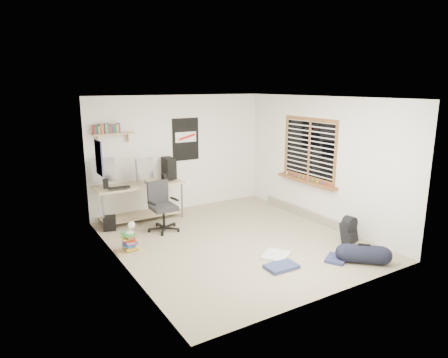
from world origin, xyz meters
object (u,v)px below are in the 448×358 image
desk (139,202)px  office_chair (163,206)px  backpack (349,232)px  book_stack (129,242)px  duffel_bag (363,254)px

desk → office_chair: size_ratio=1.85×
office_chair → backpack: bearing=-47.6°
office_chair → backpack: (2.53, -2.25, -0.29)m
office_chair → book_stack: office_chair is taller
office_chair → duffel_bag: bearing=-60.5°
duffel_bag → book_stack: bearing=-175.3°
office_chair → duffel_bag: size_ratio=1.66×
desk → office_chair: 0.89m
backpack → duffel_bag: (-0.44, -0.69, -0.06)m
office_chair → backpack: 3.39m
book_stack → office_chair: bearing=34.1°
backpack → book_stack: (-3.40, 1.65, -0.05)m
desk → duffel_bag: (2.26, -3.80, -0.22)m
office_chair → book_stack: (-0.88, -0.59, -0.34)m
desk → duffel_bag: 4.43m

